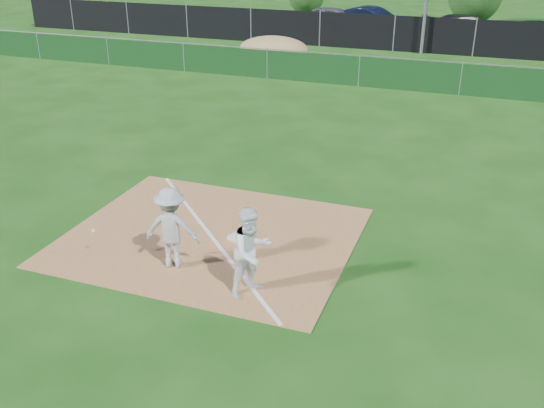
{
  "coord_description": "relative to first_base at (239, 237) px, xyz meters",
  "views": [
    {
      "loc": [
        5.22,
        -9.31,
        6.13
      ],
      "look_at": [
        1.4,
        1.0,
        1.0
      ],
      "focal_mm": 40.0,
      "sensor_mm": 36.0,
      "label": 1
    }
  ],
  "objects": [
    {
      "name": "ground",
      "position": [
        -0.63,
        8.91,
        -0.06
      ],
      "size": [
        90.0,
        90.0,
        0.0
      ],
      "primitive_type": "plane",
      "color": "#15460F",
      "rests_on": "ground"
    },
    {
      "name": "infield_dirt",
      "position": [
        -0.63,
        -0.09,
        -0.05
      ],
      "size": [
        6.0,
        5.0,
        0.02
      ],
      "primitive_type": "cube",
      "color": "#9C6B3E",
      "rests_on": "ground"
    },
    {
      "name": "foul_line",
      "position": [
        -0.63,
        -0.09,
        -0.04
      ],
      "size": [
        5.01,
        5.01,
        0.01
      ],
      "primitive_type": "cube",
      "rotation": [
        0.0,
        0.0,
        0.79
      ],
      "color": "white",
      "rests_on": "infield_dirt"
    },
    {
      "name": "green_fence",
      "position": [
        -0.63,
        13.91,
        0.54
      ],
      "size": [
        44.0,
        0.05,
        1.2
      ],
      "primitive_type": "cube",
      "color": "#0E3413",
      "rests_on": "ground"
    },
    {
      "name": "dirt_mound",
      "position": [
        -5.63,
        17.41,
        0.52
      ],
      "size": [
        3.38,
        2.6,
        1.17
      ],
      "primitive_type": "ellipsoid",
      "color": "#9D804B",
      "rests_on": "ground"
    },
    {
      "name": "black_fence",
      "position": [
        -0.63,
        21.91,
        0.84
      ],
      "size": [
        46.0,
        0.04,
        1.8
      ],
      "primitive_type": "cube",
      "color": "black",
      "rests_on": "ground"
    },
    {
      "name": "parking_lot",
      "position": [
        -0.63,
        26.91,
        -0.06
      ],
      "size": [
        46.0,
        9.0,
        0.01
      ],
      "primitive_type": "cube",
      "color": "black",
      "rests_on": "ground"
    },
    {
      "name": "first_base",
      "position": [
        0.0,
        0.0,
        0.0
      ],
      "size": [
        0.48,
        0.48,
        0.08
      ],
      "primitive_type": "cube",
      "rotation": [
        0.0,
        0.0,
        -0.32
      ],
      "color": "silver",
      "rests_on": "infield_dirt"
    },
    {
      "name": "play_at_first",
      "position": [
        -0.77,
        -1.44,
        0.78
      ],
      "size": [
        2.18,
        0.81,
        1.63
      ],
      "color": "silver",
      "rests_on": "infield_dirt"
    },
    {
      "name": "runner",
      "position": [
        1.01,
        -1.79,
        0.79
      ],
      "size": [
        0.97,
        1.03,
        1.69
      ],
      "primitive_type": "imported",
      "rotation": [
        0.0,
        0.0,
        1.03
      ],
      "color": "white",
      "rests_on": "ground"
    },
    {
      "name": "car_left",
      "position": [
        -5.04,
        26.38,
        0.72
      ],
      "size": [
        4.71,
        2.3,
        1.55
      ],
      "primitive_type": "imported",
      "rotation": [
        0.0,
        0.0,
        1.46
      ],
      "color": "#B0B3B8",
      "rests_on": "parking_lot"
    },
    {
      "name": "car_mid",
      "position": [
        -2.79,
        26.8,
        0.71
      ],
      "size": [
        4.91,
        2.97,
        1.53
      ],
      "primitive_type": "imported",
      "rotation": [
        0.0,
        0.0,
        1.26
      ],
      "color": "black",
      "rests_on": "parking_lot"
    },
    {
      "name": "car_right",
      "position": [
        2.78,
        26.31,
        0.67
      ],
      "size": [
        5.32,
        3.85,
        1.43
      ],
      "primitive_type": "imported",
      "rotation": [
        0.0,
        0.0,
        1.99
      ],
      "color": "black",
      "rests_on": "parking_lot"
    }
  ]
}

